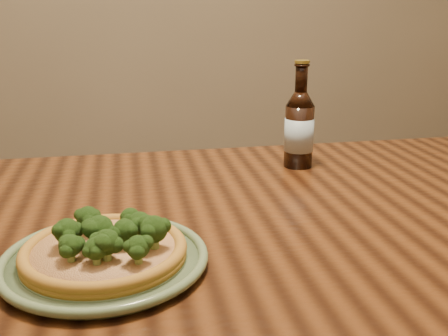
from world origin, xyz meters
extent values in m
cube|color=#47240F|center=(0.00, 0.10, 0.73)|extent=(1.60, 0.90, 0.04)
cylinder|color=#607450|center=(-0.24, -0.03, 0.76)|extent=(0.27, 0.27, 0.01)
torus|color=#607450|center=(-0.24, -0.03, 0.76)|extent=(0.29, 0.29, 0.01)
torus|color=#607450|center=(-0.24, -0.03, 0.76)|extent=(0.23, 0.23, 0.01)
cylinder|color=#AA7626|center=(-0.24, -0.03, 0.77)|extent=(0.23, 0.23, 0.01)
torus|color=#AA7626|center=(-0.24, -0.03, 0.78)|extent=(0.23, 0.23, 0.02)
cylinder|color=beige|center=(-0.24, -0.03, 0.78)|extent=(0.20, 0.20, 0.01)
sphere|color=#2E5219|center=(-0.29, -0.03, 0.81)|extent=(0.05, 0.05, 0.04)
sphere|color=#2E5219|center=(-0.25, -0.03, 0.81)|extent=(0.05, 0.05, 0.04)
sphere|color=#2E5219|center=(-0.22, -0.04, 0.80)|extent=(0.05, 0.05, 0.03)
sphere|color=#2E5219|center=(-0.21, 0.02, 0.80)|extent=(0.04, 0.04, 0.03)
sphere|color=#2E5219|center=(-0.18, -0.05, 0.81)|extent=(0.05, 0.05, 0.04)
sphere|color=#2E5219|center=(-0.19, -0.01, 0.80)|extent=(0.04, 0.04, 0.03)
sphere|color=#2E5219|center=(-0.27, 0.02, 0.80)|extent=(0.04, 0.04, 0.03)
sphere|color=#2E5219|center=(-0.29, -0.07, 0.80)|extent=(0.04, 0.04, 0.03)
sphere|color=#2E5219|center=(-0.20, -0.09, 0.80)|extent=(0.03, 0.03, 0.03)
sphere|color=#2E5219|center=(-0.25, -0.08, 0.80)|extent=(0.04, 0.04, 0.03)
sphere|color=#2E5219|center=(-0.24, -0.07, 0.80)|extent=(0.04, 0.04, 0.03)
cylinder|color=black|center=(0.17, 0.37, 0.82)|extent=(0.06, 0.06, 0.14)
cone|color=black|center=(0.17, 0.37, 0.90)|extent=(0.06, 0.06, 0.03)
cylinder|color=black|center=(0.17, 0.37, 0.95)|extent=(0.03, 0.03, 0.06)
torus|color=black|center=(0.17, 0.37, 0.98)|extent=(0.03, 0.03, 0.01)
cylinder|color=#A58C33|center=(0.17, 0.37, 0.98)|extent=(0.03, 0.03, 0.01)
cylinder|color=#A6BAC8|center=(0.17, 0.37, 0.82)|extent=(0.07, 0.07, 0.07)
camera|label=1|loc=(-0.21, -0.71, 1.10)|focal=42.00mm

